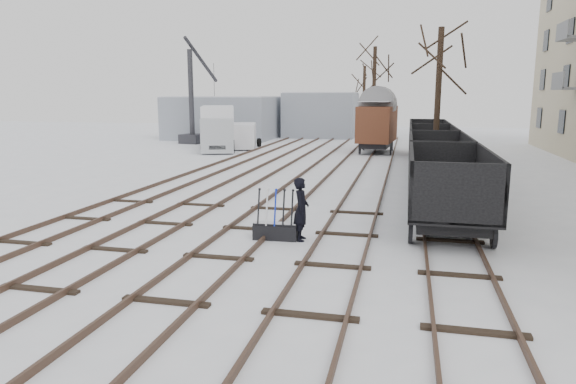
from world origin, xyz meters
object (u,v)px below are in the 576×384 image
worker (301,209)px  lorry (218,127)px  ground_frame (275,230)px  panel_van (243,135)px  freight_wagon_a (448,199)px  crane (193,116)px  box_van_wagon (377,123)px

worker → lorry: lorry is taller
worker → lorry: (-11.45, 23.40, 0.81)m
ground_frame → lorry: size_ratio=0.19×
lorry → panel_van: lorry is taller
ground_frame → lorry: 25.86m
ground_frame → panel_van: 26.76m
worker → panel_van: size_ratio=0.39×
worker → freight_wagon_a: size_ratio=0.30×
ground_frame → panel_van: bearing=107.6°
worker → panel_van: panel_van is taller
panel_van → worker: bearing=-83.0°
ground_frame → lorry: lorry is taller
lorry → panel_van: bearing=27.4°
ground_frame → crane: crane is taller
ground_frame → box_van_wagon: box_van_wagon is taller
lorry → panel_van: size_ratio=1.61×
freight_wagon_a → panel_van: (-14.18, 22.65, 0.07)m
ground_frame → panel_van: size_ratio=0.31×
ground_frame → worker: bearing=5.1°
freight_wagon_a → lorry: (-15.70, 21.02, 0.78)m
worker → lorry: size_ratio=0.24×
crane → worker: bearing=-51.4°
lorry → crane: size_ratio=0.85×
lorry → ground_frame: bearing=-85.0°
freight_wagon_a → crane: bearing=127.5°
worker → freight_wagon_a: bearing=-67.8°
freight_wagon_a → panel_van: 26.72m
ground_frame → worker: (0.75, 0.10, 0.64)m
worker → crane: crane is taller
panel_van → crane: 6.70m
ground_frame → crane: bearing=115.2°
freight_wagon_a → crane: 32.69m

